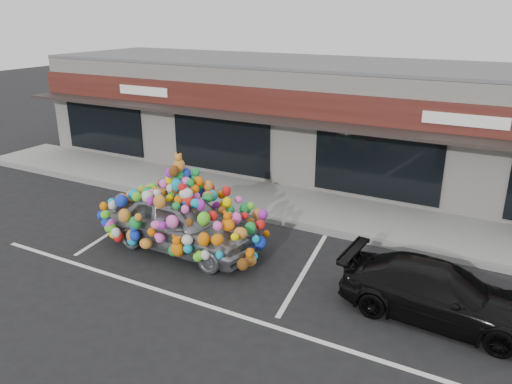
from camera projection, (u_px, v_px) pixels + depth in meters
The scene contains 9 objects.
ground at pixel (207, 250), 13.57m from camera, with size 90.00×90.00×0.00m, color black.
shop_building at pixel (324, 117), 19.81m from camera, with size 24.00×7.20×4.31m.
sidewalk at pixel (273, 201), 16.85m from camera, with size 26.00×3.00×0.15m, color gray.
kerb at pixel (252, 216), 15.61m from camera, with size 26.00×0.18×0.16m, color slate.
parking_stripe_left at pixel (124, 224), 15.18m from camera, with size 0.12×4.40×0.01m, color silver.
parking_stripe_mid at pixel (305, 270), 12.47m from camera, with size 0.12×4.40×0.01m, color silver.
lane_line at pixel (225, 311), 10.77m from camera, with size 14.00×0.12×0.01m, color silver.
toy_car at pixel (182, 217), 13.36m from camera, with size 3.19×4.77×2.74m.
black_sedan at pixel (439, 293), 10.36m from camera, with size 4.08×1.66×1.19m, color black.
Camera 1 is at (7.02, -10.10, 6.08)m, focal length 35.00 mm.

